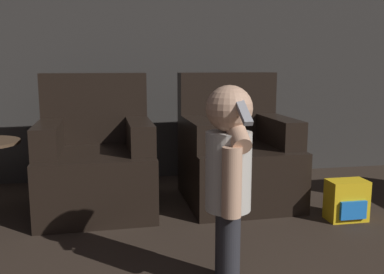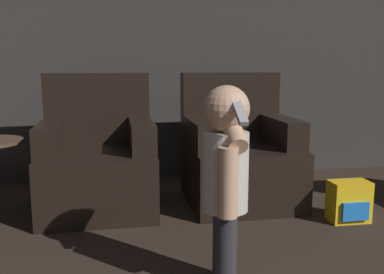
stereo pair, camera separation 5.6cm
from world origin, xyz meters
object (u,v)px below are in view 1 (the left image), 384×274
at_px(armchair_left, 96,162).
at_px(person_toddler, 229,172).
at_px(toy_backpack, 347,201).
at_px(armchair_right, 236,156).

height_order(armchair_left, person_toddler, armchair_left).
relative_size(person_toddler, toy_backpack, 3.46).
distance_m(armchair_left, armchair_right, 1.02).
xyz_separation_m(armchair_left, person_toddler, (0.61, -1.24, 0.22)).
relative_size(armchair_left, person_toddler, 1.02).
relative_size(armchair_right, toy_backpack, 3.54).
bearing_deg(armchair_left, person_toddler, -64.76).
height_order(armchair_right, toy_backpack, armchair_right).
bearing_deg(armchair_right, armchair_left, 179.01).
relative_size(armchair_left, armchair_right, 1.00).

